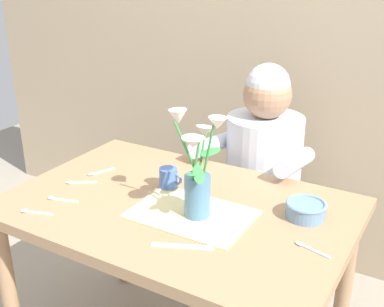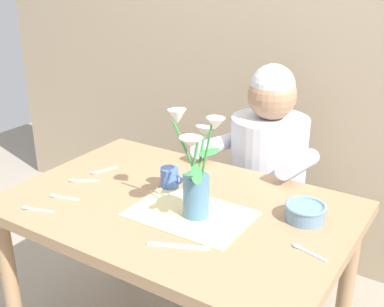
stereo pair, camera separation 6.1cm
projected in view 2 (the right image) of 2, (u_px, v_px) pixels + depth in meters
The scene contains 13 objects.
wood_panel_backdrop at pixel (298, 23), 2.33m from camera, with size 4.00×0.10×2.50m, color tan.
dining_table at pixel (177, 227), 1.74m from camera, with size 1.20×0.80×0.74m.
seated_person at pixel (266, 188), 2.22m from camera, with size 0.45×0.47×1.14m.
striped_placemat at pixel (190, 214), 1.63m from camera, with size 0.40×0.28×0.01m, color beige.
flower_vase at pixel (196, 172), 1.57m from camera, with size 0.23×0.22×0.36m.
ceramic_bowl at pixel (305, 212), 1.59m from camera, with size 0.14×0.14×0.06m.
dinner_knife at pixel (178, 246), 1.45m from camera, with size 0.19×0.02×0.01m, color silver.
coffee_cup at pixel (170, 178), 1.81m from camera, with size 0.09×0.07×0.08m.
spoon_0 at pixel (100, 171), 1.96m from camera, with size 0.06×0.12×0.01m.
spoon_1 at pixel (32, 209), 1.67m from camera, with size 0.12×0.05×0.01m.
spoon_2 at pixel (79, 180), 1.88m from camera, with size 0.11×0.08×0.01m.
spoon_3 at pixel (304, 250), 1.43m from camera, with size 0.12×0.05×0.01m.
spoon_4 at pixel (59, 197), 1.75m from camera, with size 0.12×0.05×0.01m.
Camera 2 is at (0.86, -1.25, 1.55)m, focal length 45.38 mm.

